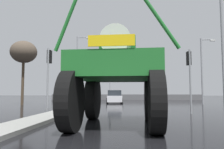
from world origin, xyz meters
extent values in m
plane|color=black|center=(0.00, 18.00, 0.00)|extent=(120.00, 120.00, 0.00)
cube|color=gray|center=(-3.52, 4.49, 0.07)|extent=(1.40, 11.18, 0.15)
cylinder|color=black|center=(-1.19, 7.24, 1.03)|extent=(0.52, 2.07, 2.05)
cylinder|color=black|center=(1.56, 7.13, 1.03)|extent=(0.52, 2.07, 2.05)
cylinder|color=black|center=(-1.33, 3.55, 1.03)|extent=(0.52, 2.07, 2.05)
cylinder|color=black|center=(1.42, 3.45, 1.03)|extent=(0.52, 2.07, 2.05)
cube|color=#1E6B28|center=(0.11, 5.34, 2.24)|extent=(3.42, 4.51, 0.86)
cube|color=#1A5B22|center=(0.13, 5.80, 3.13)|extent=(1.54, 1.41, 0.93)
cylinder|color=silver|center=(0.09, 4.70, 3.24)|extent=(1.18, 1.05, 1.14)
cylinder|color=#1E6B28|center=(-1.42, 3.42, 3.78)|extent=(0.97, 0.16, 2.27)
cylinder|color=#1E6B28|center=(1.50, 3.31, 3.68)|extent=(1.38, 0.17, 2.08)
cube|color=yellow|center=(0.03, 3.12, 2.92)|extent=(1.48, 0.10, 0.36)
cube|color=silver|center=(-1.16, 22.80, 0.53)|extent=(2.03, 4.22, 0.70)
cube|color=#23282D|center=(-1.15, 22.65, 1.20)|extent=(1.73, 2.22, 0.64)
cylinder|color=black|center=(-2.12, 24.07, 0.30)|extent=(0.23, 0.61, 0.60)
cylinder|color=black|center=(-0.42, 24.21, 0.30)|extent=(0.23, 0.61, 0.60)
cylinder|color=black|center=(-1.90, 21.38, 0.30)|extent=(0.23, 0.61, 0.60)
cylinder|color=black|center=(-0.20, 21.52, 0.30)|extent=(0.23, 0.61, 0.60)
cylinder|color=gray|center=(-4.57, 9.98, 2.06)|extent=(0.11, 0.11, 4.12)
cube|color=black|center=(-4.57, 10.19, 3.60)|extent=(0.24, 0.32, 0.84)
sphere|color=red|center=(-4.57, 10.38, 3.87)|extent=(0.17, 0.17, 0.17)
sphere|color=#3C2403|center=(-4.57, 10.38, 3.60)|extent=(0.17, 0.17, 0.17)
sphere|color=black|center=(-4.57, 10.38, 3.33)|extent=(0.17, 0.17, 0.17)
cylinder|color=gray|center=(4.28, 9.98, 1.95)|extent=(0.11, 0.11, 3.91)
cube|color=black|center=(4.28, 10.19, 3.39)|extent=(0.24, 0.32, 0.84)
sphere|color=red|center=(4.28, 10.38, 3.66)|extent=(0.17, 0.17, 0.17)
sphere|color=#3C2403|center=(4.28, 10.38, 3.39)|extent=(0.17, 0.17, 0.17)
sphere|color=black|center=(4.28, 10.38, 3.12)|extent=(0.17, 0.17, 0.17)
cylinder|color=gray|center=(-2.28, 29.57, 2.08)|extent=(0.11, 0.11, 4.15)
cube|color=black|center=(-2.28, 29.79, 3.63)|extent=(0.24, 0.32, 0.84)
sphere|color=red|center=(-2.28, 29.98, 3.90)|extent=(0.17, 0.17, 0.17)
sphere|color=#3C2403|center=(-2.28, 29.98, 3.63)|extent=(0.17, 0.17, 0.17)
sphere|color=black|center=(-2.28, 29.98, 3.36)|extent=(0.17, 0.17, 0.17)
cylinder|color=gray|center=(6.82, 11.32, 4.71)|extent=(0.18, 0.18, 9.41)
cylinder|color=gray|center=(-6.94, 27.71, 4.72)|extent=(0.18, 0.18, 9.45)
cylinder|color=gray|center=(-6.15, 27.71, 9.30)|extent=(1.57, 0.10, 0.10)
cube|color=silver|center=(-5.37, 27.71, 9.20)|extent=(0.50, 0.24, 0.16)
cylinder|color=gray|center=(8.36, 20.35, 3.54)|extent=(0.18, 0.18, 7.09)
cylinder|color=gray|center=(8.97, 20.35, 6.94)|extent=(1.22, 0.10, 0.10)
cube|color=silver|center=(9.58, 20.35, 6.84)|extent=(0.50, 0.24, 0.16)
cylinder|color=#473828|center=(-10.37, 18.32, 2.27)|extent=(0.28, 0.28, 4.54)
ellipsoid|color=brown|center=(-10.37, 18.32, 5.49)|extent=(2.71, 2.71, 2.30)
cube|color=#59595B|center=(0.00, 33.62, 0.45)|extent=(25.38, 0.24, 0.90)
camera|label=1|loc=(0.56, -3.60, 1.32)|focal=35.24mm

